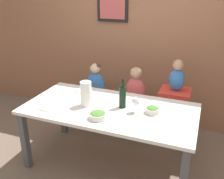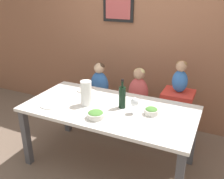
{
  "view_description": "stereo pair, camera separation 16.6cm",
  "coord_description": "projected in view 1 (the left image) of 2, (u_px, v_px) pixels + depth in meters",
  "views": [
    {
      "loc": [
        0.89,
        -2.22,
        1.92
      ],
      "look_at": [
        0.0,
        0.07,
        0.91
      ],
      "focal_mm": 40.0,
      "sensor_mm": 36.0,
      "label": 1
    },
    {
      "loc": [
        1.05,
        -2.16,
        1.92
      ],
      "look_at": [
        0.0,
        0.07,
        0.91
      ],
      "focal_mm": 40.0,
      "sensor_mm": 36.0,
      "label": 2
    }
  ],
  "objects": [
    {
      "name": "ground_plane",
      "position": [
        110.0,
        162.0,
        2.95
      ],
      "size": [
        14.0,
        14.0,
        0.0
      ],
      "primitive_type": "plane",
      "color": "#705B4C"
    },
    {
      "name": "chair_right_highchair",
      "position": [
        174.0,
        102.0,
        3.13
      ],
      "size": [
        0.37,
        0.34,
        0.74
      ],
      "color": "silver",
      "rests_on": "ground_plane"
    },
    {
      "name": "person_child_left",
      "position": [
        96.0,
        82.0,
        3.45
      ],
      "size": [
        0.26,
        0.19,
        0.52
      ],
      "color": "#3366B2",
      "rests_on": "chair_far_left"
    },
    {
      "name": "dining_table",
      "position": [
        110.0,
        114.0,
        2.7
      ],
      "size": [
        1.83,
        0.92,
        0.73
      ],
      "color": "white",
      "rests_on": "ground_plane"
    },
    {
      "name": "chair_far_center",
      "position": [
        135.0,
        109.0,
        3.38
      ],
      "size": [
        0.44,
        0.4,
        0.45
      ],
      "color": "silver",
      "rests_on": "ground_plane"
    },
    {
      "name": "wine_bottle",
      "position": [
        123.0,
        96.0,
        2.63
      ],
      "size": [
        0.07,
        0.07,
        0.32
      ],
      "color": "black",
      "rests_on": "dining_table"
    },
    {
      "name": "dinner_plate_back_left",
      "position": [
        83.0,
        91.0,
        3.08
      ],
      "size": [
        0.22,
        0.22,
        0.01
      ],
      "color": "silver",
      "rests_on": "dining_table"
    },
    {
      "name": "salad_bowl_small",
      "position": [
        152.0,
        110.0,
        2.53
      ],
      "size": [
        0.14,
        0.14,
        0.08
      ],
      "color": "silver",
      "rests_on": "dining_table"
    },
    {
      "name": "dinner_plate_front_left",
      "position": [
        50.0,
        107.0,
        2.67
      ],
      "size": [
        0.22,
        0.22,
        0.01
      ],
      "color": "silver",
      "rests_on": "dining_table"
    },
    {
      "name": "chair_far_left",
      "position": [
        96.0,
        103.0,
        3.57
      ],
      "size": [
        0.44,
        0.4,
        0.45
      ],
      "color": "silver",
      "rests_on": "ground_plane"
    },
    {
      "name": "wall_back",
      "position": [
        141.0,
        31.0,
        3.47
      ],
      "size": [
        10.0,
        0.09,
        2.7
      ],
      "color": "#8E5B42",
      "rests_on": "ground_plane"
    },
    {
      "name": "person_baby_right",
      "position": [
        177.0,
        74.0,
        2.99
      ],
      "size": [
        0.19,
        0.13,
        0.39
      ],
      "color": "#3366B2",
      "rests_on": "chair_right_highchair"
    },
    {
      "name": "wine_glass_near",
      "position": [
        136.0,
        102.0,
        2.52
      ],
      "size": [
        0.08,
        0.08,
        0.17
      ],
      "color": "white",
      "rests_on": "dining_table"
    },
    {
      "name": "paper_towel_roll",
      "position": [
        86.0,
        94.0,
        2.66
      ],
      "size": [
        0.12,
        0.12,
        0.27
      ],
      "color": "white",
      "rests_on": "dining_table"
    },
    {
      "name": "salad_bowl_large",
      "position": [
        98.0,
        115.0,
        2.43
      ],
      "size": [
        0.17,
        0.17,
        0.08
      ],
      "color": "silver",
      "rests_on": "dining_table"
    },
    {
      "name": "person_child_center",
      "position": [
        135.0,
        88.0,
        3.26
      ],
      "size": [
        0.26,
        0.19,
        0.52
      ],
      "color": "#C64C4C",
      "rests_on": "chair_far_center"
    }
  ]
}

